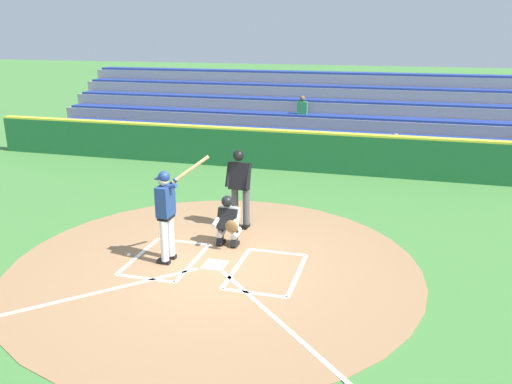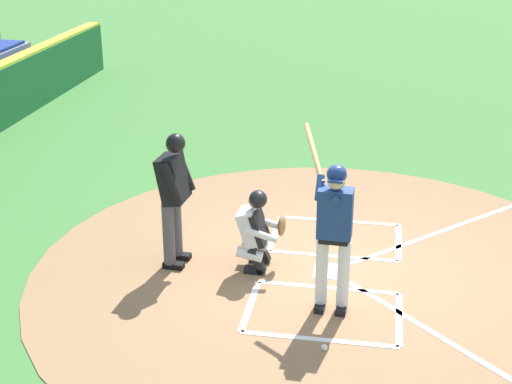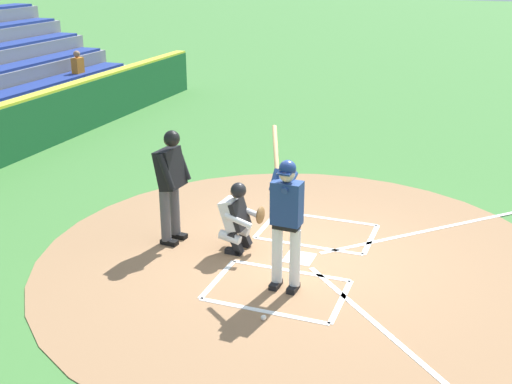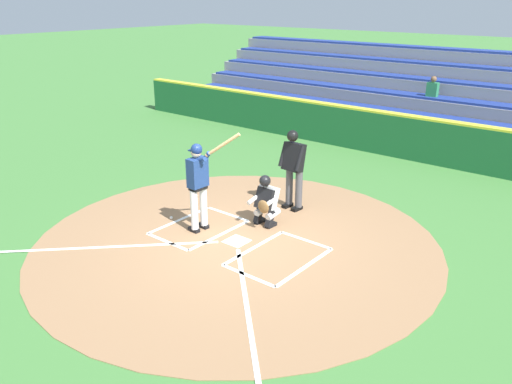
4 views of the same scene
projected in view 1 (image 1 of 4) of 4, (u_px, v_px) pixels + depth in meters
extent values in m
plane|color=#427A38|center=(215.00, 265.00, 10.12)|extent=(120.00, 120.00, 0.00)
cylinder|color=#99704C|center=(215.00, 265.00, 10.12)|extent=(8.00, 8.00, 0.01)
cube|color=white|center=(215.00, 265.00, 10.12)|extent=(0.44, 0.44, 0.01)
cube|color=white|center=(277.00, 252.00, 10.68)|extent=(1.20, 0.08, 0.01)
cube|color=white|center=(254.00, 293.00, 9.03)|extent=(1.20, 0.08, 0.01)
cube|color=white|center=(237.00, 267.00, 10.00)|extent=(0.08, 1.80, 0.01)
cube|color=white|center=(297.00, 275.00, 9.70)|extent=(0.08, 1.80, 0.01)
cube|color=white|center=(183.00, 242.00, 11.21)|extent=(1.20, 0.08, 0.01)
cube|color=white|center=(145.00, 278.00, 9.56)|extent=(1.20, 0.08, 0.01)
cube|color=white|center=(193.00, 262.00, 10.23)|extent=(0.08, 1.80, 0.01)
cube|color=white|center=(139.00, 255.00, 10.54)|extent=(0.08, 1.80, 0.01)
cube|color=white|center=(56.00, 302.00, 8.72)|extent=(3.73, 3.73, 0.01)
cube|color=white|center=(300.00, 340.00, 7.66)|extent=(3.73, 3.73, 0.01)
cylinder|color=white|center=(164.00, 241.00, 10.02)|extent=(0.15, 0.15, 0.84)
cube|color=black|center=(164.00, 262.00, 10.17)|extent=(0.26, 0.13, 0.09)
cylinder|color=white|center=(170.00, 236.00, 10.25)|extent=(0.15, 0.15, 0.84)
cube|color=black|center=(170.00, 257.00, 10.40)|extent=(0.26, 0.13, 0.09)
cube|color=black|center=(166.00, 216.00, 9.99)|extent=(0.23, 0.35, 0.10)
cube|color=navy|center=(165.00, 201.00, 9.90)|extent=(0.26, 0.41, 0.60)
sphere|color=beige|center=(163.00, 180.00, 9.78)|extent=(0.21, 0.21, 0.21)
sphere|color=navy|center=(164.00, 177.00, 9.76)|extent=(0.23, 0.23, 0.23)
cube|color=navy|center=(159.00, 178.00, 9.80)|extent=(0.12, 0.17, 0.02)
cylinder|color=navy|center=(167.00, 187.00, 9.79)|extent=(0.43, 0.11, 0.21)
cylinder|color=navy|center=(172.00, 184.00, 9.98)|extent=(0.27, 0.10, 0.29)
cylinder|color=tan|center=(191.00, 169.00, 9.90)|extent=(0.69, 0.34, 0.53)
cylinder|color=tan|center=(173.00, 182.00, 9.93)|extent=(0.10, 0.10, 0.08)
cube|color=black|center=(235.00, 245.00, 10.99)|extent=(0.13, 0.26, 0.09)
cube|color=black|center=(234.00, 238.00, 10.90)|extent=(0.13, 0.25, 0.37)
cylinder|color=silver|center=(236.00, 233.00, 10.97)|extent=(0.17, 0.37, 0.21)
cube|color=black|center=(221.00, 243.00, 11.08)|extent=(0.13, 0.26, 0.09)
cube|color=black|center=(220.00, 237.00, 11.00)|extent=(0.13, 0.25, 0.37)
cylinder|color=silver|center=(222.00, 232.00, 11.06)|extent=(0.17, 0.37, 0.21)
cube|color=silver|center=(229.00, 217.00, 10.92)|extent=(0.41, 0.37, 0.52)
cube|color=black|center=(227.00, 219.00, 10.82)|extent=(0.43, 0.23, 0.46)
sphere|color=brown|center=(227.00, 202.00, 10.75)|extent=(0.21, 0.21, 0.21)
sphere|color=black|center=(227.00, 201.00, 10.73)|extent=(0.24, 0.24, 0.24)
cylinder|color=silver|center=(235.00, 222.00, 10.72)|extent=(0.11, 0.45, 0.20)
cylinder|color=silver|center=(217.00, 220.00, 10.83)|extent=(0.11, 0.45, 0.20)
ellipsoid|color=brown|center=(232.00, 227.00, 10.55)|extent=(0.28, 0.11, 0.28)
cylinder|color=#4C4C51|center=(246.00, 207.00, 11.91)|extent=(0.16, 0.16, 0.86)
cube|color=black|center=(246.00, 226.00, 12.00)|extent=(0.15, 0.29, 0.09)
cylinder|color=#4C4C51|center=(235.00, 205.00, 12.00)|extent=(0.16, 0.16, 0.86)
cube|color=black|center=(234.00, 225.00, 12.10)|extent=(0.15, 0.29, 0.09)
cube|color=black|center=(240.00, 176.00, 11.70)|extent=(0.47, 0.40, 0.66)
sphere|color=brown|center=(239.00, 156.00, 11.52)|extent=(0.22, 0.22, 0.22)
sphere|color=black|center=(238.00, 155.00, 11.49)|extent=(0.25, 0.25, 0.25)
cylinder|color=black|center=(248.00, 177.00, 11.54)|extent=(0.12, 0.29, 0.56)
cylinder|color=black|center=(229.00, 175.00, 11.69)|extent=(0.12, 0.29, 0.56)
sphere|color=white|center=(129.00, 255.00, 10.50)|extent=(0.07, 0.07, 0.07)
cube|color=#1E6033|center=(292.00, 151.00, 16.83)|extent=(22.00, 0.36, 1.25)
cube|color=yellow|center=(293.00, 131.00, 16.63)|extent=(22.00, 0.32, 0.06)
cube|color=gray|center=(298.00, 156.00, 17.89)|extent=(20.00, 0.85, 0.45)
cube|color=navy|center=(298.00, 149.00, 17.81)|extent=(19.60, 0.72, 0.08)
cube|color=gray|center=(303.00, 145.00, 18.60)|extent=(20.00, 0.85, 0.90)
cube|color=navy|center=(303.00, 131.00, 18.46)|extent=(19.60, 0.72, 0.08)
cube|color=gray|center=(307.00, 134.00, 19.32)|extent=(20.00, 0.85, 1.35)
cube|color=navy|center=(307.00, 115.00, 19.10)|extent=(19.60, 0.72, 0.08)
cube|color=gray|center=(311.00, 124.00, 20.03)|extent=(20.00, 0.85, 1.80)
cube|color=navy|center=(312.00, 100.00, 19.75)|extent=(19.60, 0.72, 0.08)
cube|color=gray|center=(315.00, 115.00, 20.74)|extent=(20.00, 0.85, 2.25)
cube|color=navy|center=(316.00, 86.00, 20.39)|extent=(19.60, 0.72, 0.08)
cube|color=gray|center=(318.00, 107.00, 21.46)|extent=(20.00, 0.85, 2.70)
cube|color=navy|center=(319.00, 73.00, 21.04)|extent=(19.60, 0.72, 0.08)
cube|color=#284C9E|center=(395.00, 147.00, 16.86)|extent=(0.36, 0.22, 0.46)
sphere|color=#9E7051|center=(396.00, 136.00, 16.76)|extent=(0.20, 0.20, 0.20)
cube|color=#2D844C|center=(302.00, 108.00, 19.02)|extent=(0.36, 0.22, 0.46)
sphere|color=brown|center=(303.00, 99.00, 18.92)|extent=(0.20, 0.20, 0.20)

